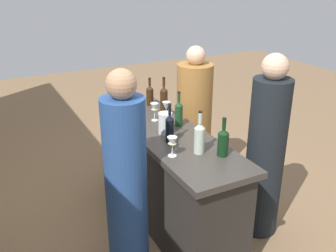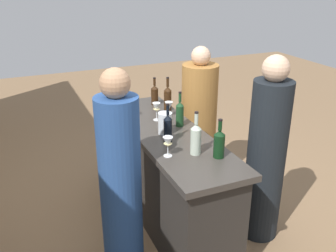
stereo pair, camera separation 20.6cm
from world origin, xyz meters
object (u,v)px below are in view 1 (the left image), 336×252
wine_bottle_leftmost_dark_green (223,141)px  wine_bottle_second_left_clear_pale (199,137)px  wine_bottle_rightmost_amber_brown (164,98)px  wine_glass_near_right (172,143)px  wine_glass_far_left (126,107)px  water_pitcher (165,123)px  wine_bottle_center_near_black (170,128)px  person_center_guest (266,154)px  wine_glass_near_center (154,108)px  wine_glass_near_left (166,106)px  person_right_guest (126,186)px  person_left_guest (194,124)px  wine_bottle_second_right_olive_green (179,113)px  wine_bottle_far_right_amber_brown (150,95)px

wine_bottle_leftmost_dark_green → wine_bottle_second_left_clear_pale: wine_bottle_second_left_clear_pale is taller
wine_bottle_rightmost_amber_brown → wine_glass_near_right: size_ratio=2.14×
wine_bottle_second_left_clear_pale → wine_glass_far_left: wine_bottle_second_left_clear_pale is taller
wine_glass_near_right → wine_glass_far_left: (0.87, 0.01, 0.01)m
wine_glass_far_left → water_pitcher: size_ratio=0.85×
wine_bottle_center_near_black → person_center_guest: person_center_guest is taller
wine_glass_near_center → water_pitcher: water_pitcher is taller
wine_glass_near_left → person_center_guest: size_ratio=0.09×
person_right_guest → wine_glass_near_center: bearing=50.5°
wine_bottle_center_near_black → person_left_guest: size_ratio=0.21×
wine_glass_near_right → person_center_guest: 0.91m
wine_glass_near_left → wine_glass_near_right: size_ratio=0.94×
wine_glass_near_left → wine_bottle_center_near_black: bearing=155.7°
wine_bottle_second_right_olive_green → wine_glass_far_left: bearing=42.5°
water_pitcher → wine_bottle_center_near_black: bearing=164.3°
wine_bottle_leftmost_dark_green → wine_glass_near_right: size_ratio=1.94×
wine_glass_near_right → wine_bottle_far_right_amber_brown: bearing=-16.7°
wine_bottle_center_near_black → wine_bottle_second_right_olive_green: size_ratio=1.03×
wine_glass_near_left → person_right_guest: bearing=136.6°
wine_glass_near_center → wine_glass_near_left: bearing=-75.0°
wine_bottle_far_right_amber_brown → water_pitcher: bearing=165.2°
wine_glass_near_right → person_left_guest: size_ratio=0.10×
wine_glass_near_left → wine_glass_near_right: (-0.74, 0.33, 0.00)m
wine_bottle_second_left_clear_pale → water_pitcher: 0.45m
wine_bottle_rightmost_amber_brown → wine_bottle_far_right_amber_brown: size_ratio=1.17×
water_pitcher → wine_glass_near_right: bearing=159.9°
wine_bottle_second_right_olive_green → person_right_guest: (-0.50, 0.70, -0.27)m
wine_bottle_center_near_black → wine_glass_near_right: bearing=156.7°
wine_bottle_rightmost_amber_brown → wine_glass_far_left: bearing=96.2°
wine_bottle_second_left_clear_pale → wine_glass_near_center: (0.75, 0.01, -0.01)m
wine_bottle_far_right_amber_brown → wine_glass_far_left: wine_bottle_far_right_amber_brown is taller
wine_bottle_second_left_clear_pale → person_left_guest: bearing=-29.2°
wine_bottle_far_right_amber_brown → wine_glass_far_left: 0.43m
wine_glass_near_left → wine_glass_far_left: bearing=69.9°
wine_bottle_far_right_amber_brown → person_left_guest: size_ratio=0.19×
wine_bottle_rightmost_amber_brown → person_left_guest: 0.50m
wine_glass_far_left → person_center_guest: bearing=-136.1°
wine_bottle_center_near_black → wine_bottle_second_right_olive_green: wine_bottle_center_near_black is taller
wine_bottle_rightmost_amber_brown → wine_bottle_far_right_amber_brown: bearing=15.4°
wine_glass_far_left → person_left_guest: 0.84m
wine_bottle_leftmost_dark_green → wine_glass_far_left: size_ratio=1.92×
water_pitcher → person_right_guest: person_right_guest is taller
wine_bottle_far_right_amber_brown → person_left_guest: bearing=-113.5°
wine_glass_near_right → wine_bottle_second_left_clear_pale: bearing=-102.4°
wine_bottle_far_right_amber_brown → person_center_guest: 1.31m
wine_bottle_rightmost_amber_brown → wine_bottle_far_right_amber_brown: 0.21m
person_left_guest → wine_glass_near_center: bearing=41.2°
wine_bottle_rightmost_amber_brown → wine_glass_far_left: (-0.04, 0.41, -0.01)m
wine_bottle_center_near_black → wine_bottle_second_left_clear_pale: bearing=-158.6°
wine_bottle_second_right_olive_green → wine_bottle_far_right_amber_brown: wine_bottle_second_right_olive_green is taller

